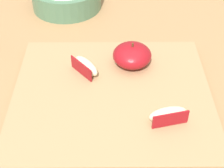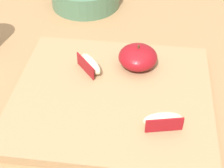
{
  "view_description": "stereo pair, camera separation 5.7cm",
  "coord_description": "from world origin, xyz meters",
  "px_view_note": "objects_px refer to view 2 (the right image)",
  "views": [
    {
      "loc": [
        -0.04,
        -0.46,
        1.14
      ],
      "look_at": [
        -0.04,
        -0.03,
        0.76
      ],
      "focal_mm": 54.32,
      "sensor_mm": 36.0,
      "label": 1
    },
    {
      "loc": [
        0.02,
        -0.45,
        1.14
      ],
      "look_at": [
        -0.04,
        -0.03,
        0.76
      ],
      "focal_mm": 54.32,
      "sensor_mm": 36.0,
      "label": 2
    }
  ],
  "objects_px": {
    "apple_half_skin_up": "(138,57)",
    "apple_wedge_back": "(90,64)",
    "apple_wedge_middle": "(163,120)",
    "cutting_board": "(112,96)"
  },
  "relations": [
    {
      "from": "apple_wedge_middle",
      "to": "apple_wedge_back",
      "type": "height_order",
      "value": "same"
    },
    {
      "from": "apple_wedge_back",
      "to": "apple_half_skin_up",
      "type": "bearing_deg",
      "value": 15.72
    },
    {
      "from": "cutting_board",
      "to": "apple_half_skin_up",
      "type": "relative_size",
      "value": 4.73
    },
    {
      "from": "cutting_board",
      "to": "apple_half_skin_up",
      "type": "height_order",
      "value": "apple_half_skin_up"
    },
    {
      "from": "apple_wedge_back",
      "to": "cutting_board",
      "type": "bearing_deg",
      "value": -49.66
    },
    {
      "from": "apple_wedge_back",
      "to": "apple_wedge_middle",
      "type": "bearing_deg",
      "value": -42.08
    },
    {
      "from": "apple_half_skin_up",
      "to": "apple_wedge_middle",
      "type": "distance_m",
      "value": 0.16
    },
    {
      "from": "apple_wedge_middle",
      "to": "apple_wedge_back",
      "type": "xyz_separation_m",
      "value": [
        -0.14,
        0.12,
        0.0
      ]
    },
    {
      "from": "apple_half_skin_up",
      "to": "apple_wedge_middle",
      "type": "bearing_deg",
      "value": -71.54
    },
    {
      "from": "apple_half_skin_up",
      "to": "apple_wedge_back",
      "type": "xyz_separation_m",
      "value": [
        -0.09,
        -0.02,
        -0.01
      ]
    }
  ]
}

